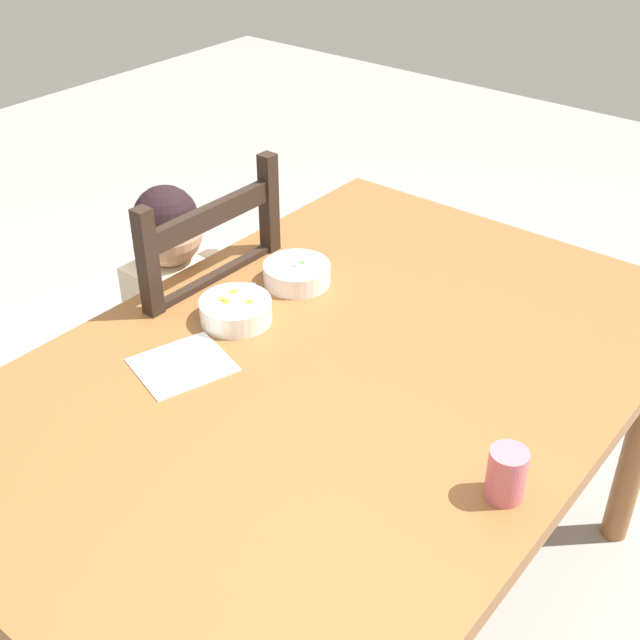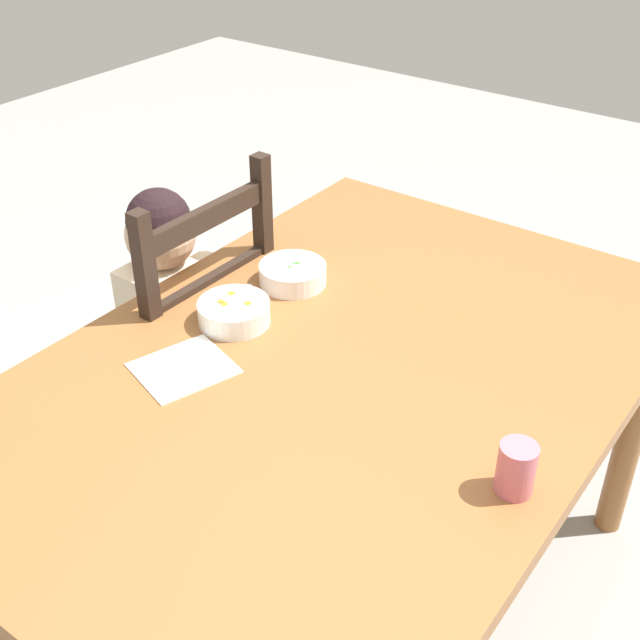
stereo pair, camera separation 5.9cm
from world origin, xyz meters
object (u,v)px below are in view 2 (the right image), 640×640
at_px(bowl_of_carrots, 234,312).
at_px(drinking_cup, 516,469).
at_px(dining_table, 338,400).
at_px(child_figure, 177,313).
at_px(spoon, 252,306).
at_px(dining_chair, 182,364).
at_px(bowl_of_peas, 293,274).

xyz_separation_m(bowl_of_carrots, drinking_cup, (-0.11, -0.70, 0.02)).
bearing_deg(dining_table, child_figure, 80.18).
height_order(bowl_of_carrots, drinking_cup, drinking_cup).
bearing_deg(bowl_of_carrots, spoon, 6.94).
height_order(dining_table, dining_chair, dining_chair).
xyz_separation_m(dining_chair, child_figure, (0.00, -0.00, 0.16)).
bearing_deg(child_figure, drinking_cup, -102.02).
bearing_deg(drinking_cup, dining_chair, 78.05).
height_order(dining_table, bowl_of_carrots, bowl_of_carrots).
relative_size(dining_table, dining_chair, 1.51).
distance_m(dining_chair, spoon, 0.42).
relative_size(child_figure, bowl_of_peas, 6.19).
height_order(dining_table, bowl_of_peas, bowl_of_peas).
bearing_deg(bowl_of_peas, dining_chair, 109.34).
distance_m(dining_table, drinking_cup, 0.47).
relative_size(spoon, drinking_cup, 1.20).
bearing_deg(bowl_of_peas, spoon, 176.55).
bearing_deg(dining_table, drinking_cup, -104.82).
relative_size(bowl_of_peas, drinking_cup, 1.66).
bearing_deg(bowl_of_carrots, child_figure, 70.64).
relative_size(bowl_of_peas, spoon, 1.38).
xyz_separation_m(dining_table, drinking_cup, (-0.11, -0.43, 0.14)).
distance_m(dining_table, bowl_of_peas, 0.36).
distance_m(dining_chair, bowl_of_peas, 0.45).
xyz_separation_m(dining_table, bowl_of_peas, (0.20, 0.27, 0.12)).
height_order(dining_chair, bowl_of_carrots, dining_chair).
distance_m(dining_table, dining_chair, 0.61).
distance_m(child_figure, drinking_cup, 1.03).
bearing_deg(child_figure, bowl_of_carrots, -109.36).
bearing_deg(dining_table, spoon, 77.36).
bearing_deg(drinking_cup, child_figure, 77.98).
height_order(dining_table, child_figure, child_figure).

